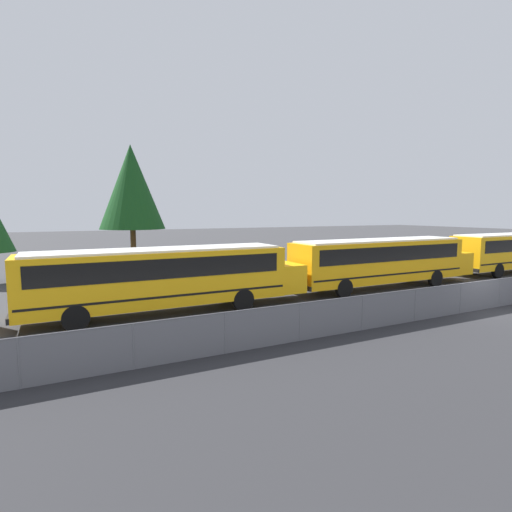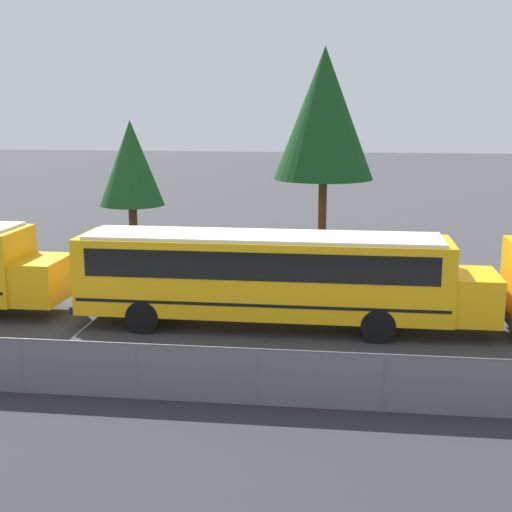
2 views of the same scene
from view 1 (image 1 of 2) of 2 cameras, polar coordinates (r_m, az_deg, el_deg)
name	(u,v)px [view 1 (image 1 of 2)]	position (r m, az deg, el deg)	size (l,w,h in m)	color
ground_plane	(479,310)	(22.71, 29.30, -6.74)	(200.00, 200.00, 0.00)	#38383A
fence	(480,295)	(22.56, 29.41, -4.88)	(111.50, 0.07, 1.46)	#9EA0A5
school_bus_2	(167,274)	(19.29, -12.66, -2.59)	(13.60, 2.60, 3.12)	#EDA80F
school_bus_3	(383,259)	(26.41, 17.71, -0.38)	(13.60, 2.60, 3.12)	orange
tree_2	(131,187)	(34.06, -17.36, 9.36)	(5.18, 5.18, 10.19)	#51381E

